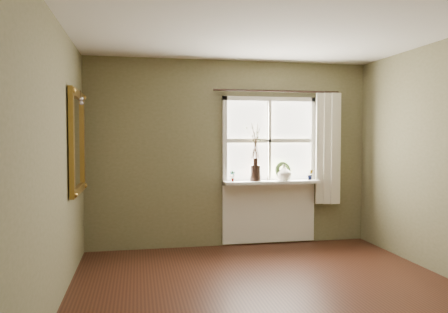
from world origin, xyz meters
TOP-DOWN VIEW (x-y plane):
  - floor at (0.00, 0.00)m, footprint 4.50×4.50m
  - ceiling at (0.00, 0.00)m, footprint 4.50×4.50m
  - wall_back at (0.00, 2.30)m, footprint 4.00×0.10m
  - wall_left at (-2.05, 0.00)m, footprint 0.10×4.50m
  - window_frame at (0.55, 2.23)m, footprint 1.36×0.06m
  - window_sill at (0.55, 2.12)m, footprint 1.36×0.26m
  - window_apron at (0.55, 2.23)m, footprint 1.36×0.04m
  - dark_jug at (0.32, 2.12)m, footprint 0.17×0.17m
  - cream_vase at (0.74, 2.12)m, footprint 0.27×0.27m
  - wreath at (0.74, 2.16)m, footprint 0.29×0.20m
  - potted_plant_left at (-0.01, 2.12)m, footprint 0.09×0.06m
  - potted_plant_right at (1.13, 2.12)m, footprint 0.09×0.08m
  - curtain at (1.39, 2.13)m, footprint 0.36×0.12m
  - curtain_rod at (0.65, 2.17)m, footprint 1.84×0.03m
  - gilt_mirror at (-1.96, 1.42)m, footprint 0.10×0.98m

SIDE VIEW (x-z plane):
  - floor at x=0.00m, z-range 0.00..0.00m
  - window_apron at x=0.55m, z-range 0.02..0.90m
  - window_sill at x=0.55m, z-range 0.88..0.92m
  - potted_plant_right at x=1.13m, z-range 0.92..1.07m
  - potted_plant_left at x=-0.01m, z-range 0.92..1.07m
  - wreath at x=0.74m, z-range 0.88..1.16m
  - dark_jug at x=0.32m, z-range 0.92..1.14m
  - cream_vase at x=0.74m, z-range 0.92..1.15m
  - wall_back at x=0.00m, z-range 0.00..2.60m
  - wall_left at x=-2.05m, z-range 0.00..2.60m
  - curtain at x=1.39m, z-range 0.57..2.16m
  - gilt_mirror at x=-1.96m, z-range 0.89..2.06m
  - window_frame at x=0.55m, z-range 0.86..2.10m
  - curtain_rod at x=0.65m, z-range 2.16..2.20m
  - ceiling at x=0.00m, z-range 2.60..2.60m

